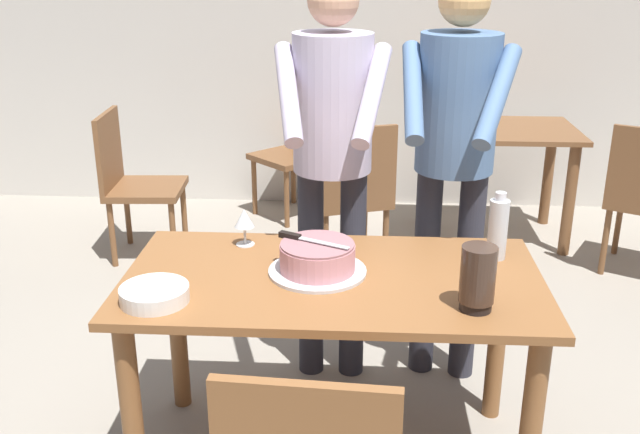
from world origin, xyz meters
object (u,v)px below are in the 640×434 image
object	(u,v)px
cake_on_platter	(317,259)
water_bottle	(498,228)
main_dining_table	(333,309)
background_table	(495,152)
hurricane_lamp	(478,278)
background_chair_1	(351,192)
background_chair_0	(133,179)
plate_stack	(155,294)
wine_glass_near	(244,219)
person_cutting_cake	(332,141)
cake_knife	(299,238)
background_chair_2	(298,146)
person_standing_beside	(455,141)

from	to	relation	value
cake_on_platter	water_bottle	world-z (taller)	water_bottle
cake_on_platter	water_bottle	bearing A→B (deg)	14.71
main_dining_table	background_table	xyz separation A→B (m)	(0.94, 2.29, -0.04)
hurricane_lamp	background_chair_1	size ratio (longest dim) A/B	0.23
background_chair_0	background_chair_1	xyz separation A→B (m)	(1.32, -0.16, 0.00)
plate_stack	wine_glass_near	xyz separation A→B (m)	(0.21, 0.48, 0.08)
main_dining_table	person_cutting_cake	world-z (taller)	person_cutting_cake
background_table	cake_on_platter	bearing A→B (deg)	-113.76
water_bottle	cake_knife	bearing A→B (deg)	-169.06
cake_knife	background_table	xyz separation A→B (m)	(1.06, 2.24, -0.29)
background_chair_0	water_bottle	bearing A→B (deg)	-41.64
water_bottle	plate_stack	bearing A→B (deg)	-160.05
wine_glass_near	water_bottle	xyz separation A→B (m)	(0.92, -0.07, 0.01)
cake_on_platter	wine_glass_near	size ratio (longest dim) A/B	2.36
cake_on_platter	hurricane_lamp	distance (m)	0.56
cake_on_platter	background_table	size ratio (longest dim) A/B	0.34
person_cutting_cake	background_chair_2	bearing A→B (deg)	98.95
background_table	background_chair_1	distance (m)	1.09
person_standing_beside	background_chair_1	distance (m)	1.30
cake_on_platter	background_chair_2	size ratio (longest dim) A/B	0.38
main_dining_table	background_chair_1	xyz separation A→B (m)	(0.03, 1.70, -0.13)
main_dining_table	hurricane_lamp	distance (m)	0.55
cake_on_platter	cake_knife	world-z (taller)	cake_knife
water_bottle	background_chair_2	size ratio (longest dim) A/B	0.28
plate_stack	wine_glass_near	distance (m)	0.53
background_table	background_chair_2	world-z (taller)	background_chair_2
water_bottle	background_chair_0	distance (m)	2.53
cake_on_platter	background_chair_0	xyz separation A→B (m)	(-1.24, 1.83, -0.31)
background_chair_2	main_dining_table	bearing A→B (deg)	-82.37
cake_on_platter	person_standing_beside	world-z (taller)	person_standing_beside
water_bottle	background_chair_0	size ratio (longest dim) A/B	0.28
hurricane_lamp	person_cutting_cake	xyz separation A→B (m)	(-0.48, 0.81, 0.22)
cake_knife	wine_glass_near	size ratio (longest dim) A/B	1.75
cake_knife	person_standing_beside	size ratio (longest dim) A/B	0.15
wine_glass_near	person_cutting_cake	xyz separation A→B (m)	(0.31, 0.33, 0.22)
background_chair_1	cake_on_platter	bearing A→B (deg)	-92.97
hurricane_lamp	person_cutting_cake	size ratio (longest dim) A/B	0.12
cake_on_platter	background_chair_2	bearing A→B (deg)	96.55
cake_knife	background_chair_1	world-z (taller)	background_chair_1
cake_on_platter	background_chair_0	bearing A→B (deg)	124.02
water_bottle	person_cutting_cake	size ratio (longest dim) A/B	0.15
background_chair_0	cake_on_platter	bearing A→B (deg)	-55.98
person_standing_beside	cake_on_platter	bearing A→B (deg)	-131.06
main_dining_table	background_chair_1	bearing A→B (deg)	88.90
hurricane_lamp	person_standing_beside	size ratio (longest dim) A/B	0.12
wine_glass_near	background_chair_0	world-z (taller)	background_chair_0
main_dining_table	wine_glass_near	size ratio (longest dim) A/B	9.96
background_chair_0	wine_glass_near	bearing A→B (deg)	-59.31
wine_glass_near	background_table	world-z (taller)	wine_glass_near
cake_knife	person_cutting_cake	world-z (taller)	person_cutting_cake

